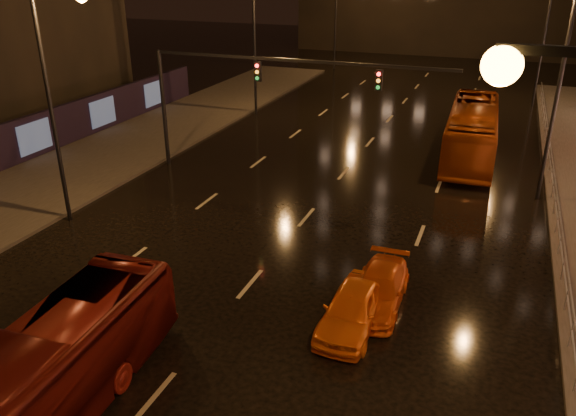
{
  "coord_description": "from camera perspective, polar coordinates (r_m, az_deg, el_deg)",
  "views": [
    {
      "loc": [
        7.37,
        -5.36,
        10.47
      ],
      "look_at": [
        0.9,
        11.39,
        2.5
      ],
      "focal_mm": 35.0,
      "sensor_mm": 36.0,
      "label": 1
    }
  ],
  "objects": [
    {
      "name": "bus_red",
      "position": [
        14.9,
        -24.49,
        -16.43
      ],
      "size": [
        2.83,
        9.76,
        2.69
      ],
      "primitive_type": "imported",
      "rotation": [
        0.0,
        0.0,
        0.06
      ],
      "color": "#5C110D",
      "rests_on": "ground"
    },
    {
      "name": "taxi_near",
      "position": [
        17.59,
        6.54,
        -10.13
      ],
      "size": [
        1.65,
        3.93,
        1.33
      ],
      "primitive_type": "imported",
      "rotation": [
        0.0,
        0.0,
        -0.02
      ],
      "color": "orange",
      "rests_on": "ground"
    },
    {
      "name": "railing_right",
      "position": [
        25.41,
        25.79,
        -0.72
      ],
      "size": [
        0.05,
        56.0,
        1.0
      ],
      "color": "#99999E",
      "rests_on": "sidewalk_right"
    },
    {
      "name": "sidewalk_left",
      "position": [
        30.95,
        -23.1,
        2.33
      ],
      "size": [
        7.0,
        70.0,
        0.15
      ],
      "primitive_type": "cube",
      "color": "#38332D",
      "rests_on": "ground"
    },
    {
      "name": "ground",
      "position": [
        28.41,
        4.56,
        2.24
      ],
      "size": [
        140.0,
        140.0,
        0.0
      ],
      "primitive_type": "plane",
      "color": "black",
      "rests_on": "ground"
    },
    {
      "name": "taxi_far",
      "position": [
        18.81,
        9.2,
        -8.15
      ],
      "size": [
        1.68,
        3.99,
        1.15
      ],
      "primitive_type": "imported",
      "rotation": [
        0.0,
        0.0,
        0.02
      ],
      "color": "#D95314",
      "rests_on": "ground"
    },
    {
      "name": "bus_curb",
      "position": [
        33.83,
        18.17,
        7.41
      ],
      "size": [
        2.93,
        11.04,
        3.05
      ],
      "primitive_type": "imported",
      "rotation": [
        0.0,
        0.0,
        0.03
      ],
      "color": "#92370E",
      "rests_on": "ground"
    },
    {
      "name": "traffic_signal",
      "position": [
        28.82,
        -5.02,
        12.37
      ],
      "size": [
        15.31,
        0.32,
        6.2
      ],
      "color": "black",
      "rests_on": "ground"
    }
  ]
}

